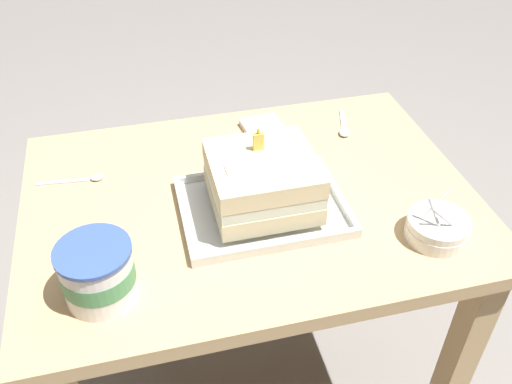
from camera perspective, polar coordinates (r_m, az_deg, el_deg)
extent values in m
plane|color=gray|center=(1.80, -0.46, -19.18)|extent=(8.00, 8.00, 0.00)
cube|color=tan|center=(1.24, -0.63, -1.00)|extent=(0.99, 0.71, 0.04)
cube|color=tan|center=(1.48, 19.78, -16.86)|extent=(0.06, 0.06, 0.72)
cube|color=tan|center=(1.70, -17.39, -6.67)|extent=(0.06, 0.06, 0.72)
cube|color=tan|center=(1.81, 10.70, -2.08)|extent=(0.06, 0.06, 0.72)
cube|color=silver|center=(1.18, 0.65, -1.73)|extent=(0.35, 0.27, 0.01)
cube|color=silver|center=(1.09, 2.34, -5.50)|extent=(0.35, 0.01, 0.02)
cube|color=silver|center=(1.27, -0.77, 2.31)|extent=(0.35, 0.01, 0.02)
cube|color=silver|center=(1.15, -7.39, -2.57)|extent=(0.01, 0.24, 0.02)
cube|color=silver|center=(1.22, 8.28, -0.05)|extent=(0.01, 0.24, 0.02)
cube|color=beige|center=(1.16, 0.67, -0.21)|extent=(0.21, 0.21, 0.04)
cube|color=silver|center=(1.14, 0.68, 1.14)|extent=(0.21, 0.20, 0.03)
cube|color=beige|center=(1.11, 0.70, 2.53)|extent=(0.21, 0.21, 0.04)
cube|color=beige|center=(1.09, 0.91, 3.00)|extent=(0.16, 0.04, 0.00)
cube|color=#EFC64C|center=(1.12, 0.26, 5.21)|extent=(0.02, 0.01, 0.04)
ellipsoid|color=yellow|center=(1.11, 0.26, 6.28)|extent=(0.01, 0.01, 0.01)
cylinder|color=white|center=(1.17, 18.11, -3.87)|extent=(0.13, 0.13, 0.03)
cylinder|color=white|center=(1.16, 18.28, -3.26)|extent=(0.12, 0.12, 0.03)
cylinder|color=silver|center=(1.15, 18.02, -1.35)|extent=(0.07, 0.02, 0.06)
cylinder|color=silver|center=(1.13, 18.10, -2.62)|extent=(0.03, 0.05, 0.08)
cylinder|color=silver|center=(1.13, 18.90, -2.65)|extent=(0.06, 0.02, 0.05)
cylinder|color=white|center=(1.02, -15.96, -8.17)|extent=(0.13, 0.13, 0.11)
cylinder|color=#4C935B|center=(1.02, -16.01, -7.96)|extent=(0.13, 0.13, 0.04)
cylinder|color=#3A58AA|center=(0.98, -16.55, -5.86)|extent=(0.13, 0.13, 0.01)
ellipsoid|color=silver|center=(1.43, 9.09, 6.06)|extent=(0.04, 0.04, 0.01)
cube|color=silver|center=(1.49, 8.91, 7.30)|extent=(0.04, 0.10, 0.00)
ellipsoid|color=silver|center=(1.32, -16.12, 1.44)|extent=(0.03, 0.03, 0.01)
cube|color=silver|center=(1.33, -19.24, 1.02)|extent=(0.12, 0.02, 0.00)
cube|color=white|center=(1.44, 0.66, 6.71)|extent=(0.11, 0.10, 0.02)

